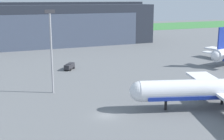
# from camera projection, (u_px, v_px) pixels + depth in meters

# --- Properties ---
(ground_plane) EXTENTS (440.00, 440.00, 0.00)m
(ground_plane) POSITION_uv_depth(u_px,v_px,m) (106.00, 116.00, 61.36)
(ground_plane) COLOR slate
(grass_field_strip) EXTENTS (440.00, 56.00, 0.08)m
(grass_field_strip) POSITION_uv_depth(u_px,v_px,m) (14.00, 32.00, 213.61)
(grass_field_strip) COLOR #3D7F3F
(grass_field_strip) RESTS_ON ground_plane
(maintenance_hangar) EXTENTS (86.18, 32.49, 20.87)m
(maintenance_hangar) POSITION_uv_depth(u_px,v_px,m) (64.00, 24.00, 157.86)
(maintenance_hangar) COLOR #232833
(maintenance_hangar) RESTS_ON ground_plane
(airliner_near_left) EXTENTS (36.97, 33.58, 13.70)m
(airliner_near_left) POSITION_uv_depth(u_px,v_px,m) (221.00, 90.00, 64.81)
(airliner_near_left) COLOR white
(airliner_near_left) RESTS_ON ground_plane
(pushback_tractor) EXTENTS (4.54, 5.10, 1.98)m
(pushback_tractor) POSITION_uv_depth(u_px,v_px,m) (69.00, 66.00, 100.82)
(pushback_tractor) COLOR #28282D
(pushback_tractor) RESTS_ON ground_plane
(apron_light_mast) EXTENTS (2.40, 0.50, 20.12)m
(apron_light_mast) POSITION_uv_depth(u_px,v_px,m) (51.00, 46.00, 73.75)
(apron_light_mast) COLOR #99999E
(apron_light_mast) RESTS_ON ground_plane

